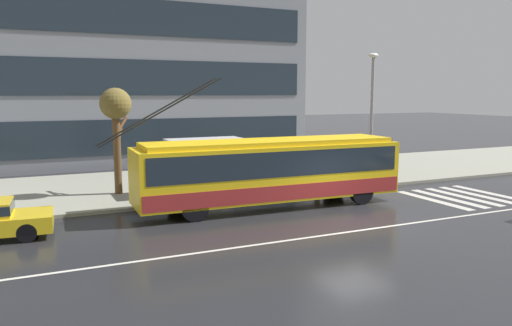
% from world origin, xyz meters
% --- Properties ---
extents(ground_plane, '(160.00, 160.00, 0.00)m').
position_xyz_m(ground_plane, '(0.00, 0.00, 0.00)').
color(ground_plane, '#252629').
extents(sidewalk_slab, '(80.00, 10.00, 0.14)m').
position_xyz_m(sidewalk_slab, '(0.00, 10.02, 0.07)').
color(sidewalk_slab, gray).
rests_on(sidewalk_slab, ground_plane).
extents(crosswalk_stripe_edge_near, '(0.44, 4.40, 0.01)m').
position_xyz_m(crosswalk_stripe_edge_near, '(5.34, 1.51, 0.00)').
color(crosswalk_stripe_edge_near, beige).
rests_on(crosswalk_stripe_edge_near, ground_plane).
extents(crosswalk_stripe_inner_a, '(0.44, 4.40, 0.01)m').
position_xyz_m(crosswalk_stripe_inner_a, '(6.24, 1.51, 0.00)').
color(crosswalk_stripe_inner_a, beige).
rests_on(crosswalk_stripe_inner_a, ground_plane).
extents(crosswalk_stripe_center, '(0.44, 4.40, 0.01)m').
position_xyz_m(crosswalk_stripe_center, '(7.14, 1.51, 0.00)').
color(crosswalk_stripe_center, beige).
rests_on(crosswalk_stripe_center, ground_plane).
extents(crosswalk_stripe_inner_b, '(0.44, 4.40, 0.01)m').
position_xyz_m(crosswalk_stripe_inner_b, '(8.04, 1.51, 0.00)').
color(crosswalk_stripe_inner_b, beige).
rests_on(crosswalk_stripe_inner_b, ground_plane).
extents(crosswalk_stripe_edge_far, '(0.44, 4.40, 0.01)m').
position_xyz_m(crosswalk_stripe_edge_far, '(8.94, 1.51, 0.00)').
color(crosswalk_stripe_edge_far, beige).
rests_on(crosswalk_stripe_edge_far, ground_plane).
extents(lane_centre_line, '(72.00, 0.14, 0.01)m').
position_xyz_m(lane_centre_line, '(0.00, -1.20, 0.00)').
color(lane_centre_line, silver).
rests_on(lane_centre_line, ground_plane).
extents(trolleybus, '(12.58, 2.84, 5.35)m').
position_xyz_m(trolleybus, '(-1.85, 3.42, 1.57)').
color(trolleybus, yellow).
rests_on(trolleybus, ground_plane).
extents(bus_shelter, '(3.53, 1.79, 2.52)m').
position_xyz_m(bus_shelter, '(-3.54, 7.03, 2.05)').
color(bus_shelter, gray).
rests_on(bus_shelter, sidewalk_slab).
extents(pedestrian_at_shelter, '(0.96, 0.96, 2.02)m').
position_xyz_m(pedestrian_at_shelter, '(1.93, 5.93, 1.72)').
color(pedestrian_at_shelter, '#514A3B').
rests_on(pedestrian_at_shelter, sidewalk_slab).
extents(pedestrian_approaching_curb, '(1.43, 1.43, 2.01)m').
position_xyz_m(pedestrian_approaching_curb, '(-4.87, 7.10, 1.74)').
color(pedestrian_approaching_curb, '#4C4848').
rests_on(pedestrian_approaching_curb, sidewalk_slab).
extents(pedestrian_walking_past, '(1.38, 1.38, 1.97)m').
position_xyz_m(pedestrian_walking_past, '(2.70, 6.32, 1.73)').
color(pedestrian_walking_past, '#2F314C').
rests_on(pedestrian_walking_past, sidewalk_slab).
extents(pedestrian_waiting_by_pole, '(1.12, 1.12, 1.98)m').
position_xyz_m(pedestrian_waiting_by_pole, '(-5.05, 5.45, 1.70)').
color(pedestrian_waiting_by_pole, '#50594C').
rests_on(pedestrian_waiting_by_pole, sidewalk_slab).
extents(street_lamp, '(0.60, 0.32, 6.63)m').
position_xyz_m(street_lamp, '(5.23, 5.94, 4.06)').
color(street_lamp, '#918E9B').
rests_on(street_lamp, sidewalk_slab).
extents(street_tree_bare, '(1.43, 1.93, 4.86)m').
position_xyz_m(street_tree_bare, '(-7.29, 8.29, 3.97)').
color(street_tree_bare, brown).
rests_on(street_tree_bare, sidewalk_slab).
extents(office_tower_corner_left, '(25.21, 10.74, 18.92)m').
position_xyz_m(office_tower_corner_left, '(-4.89, 21.88, 9.47)').
color(office_tower_corner_left, gray).
rests_on(office_tower_corner_left, ground_plane).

